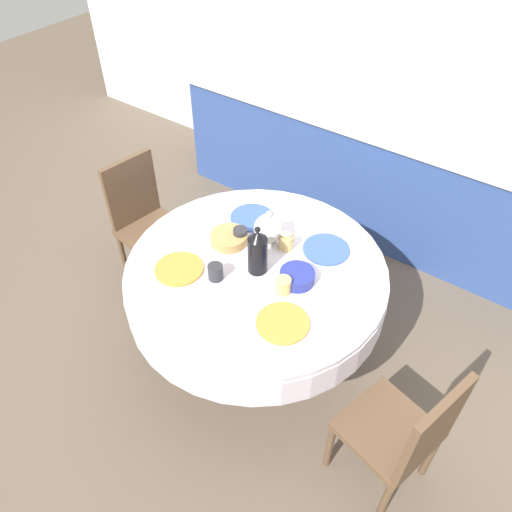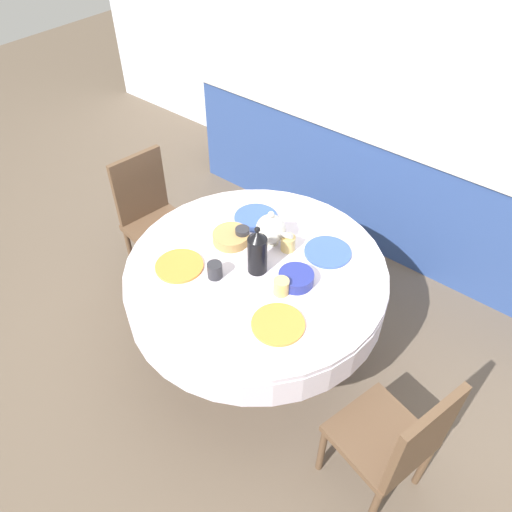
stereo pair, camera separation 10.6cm
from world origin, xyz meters
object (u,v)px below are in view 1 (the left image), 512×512
Objects in this scene: teapot at (269,229)px; chair_right at (145,218)px; coffee_carafe at (258,252)px; chair_left at (405,433)px.

chair_right is at bearing -177.03° from teapot.
coffee_carafe reaches higher than chair_right.
chair_left is 3.96× the size of teapot.
chair_right is (-2.06, 0.42, 0.00)m from chair_left.
coffee_carafe is 1.29× the size of teapot.
teapot is at bearing 109.89° from coffee_carafe.
chair_left and chair_right have the same top height.
chair_left is at bearing -23.68° from teapot.
teapot is (-1.08, 0.47, 0.35)m from chair_left.
chair_left is 1.10m from coffee_carafe.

